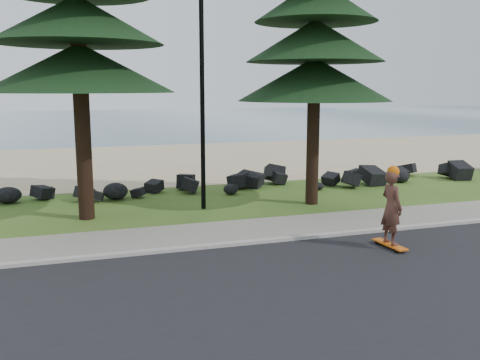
{
  "coord_description": "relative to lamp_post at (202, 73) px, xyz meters",
  "views": [
    {
      "loc": [
        -3.98,
        -12.55,
        3.71
      ],
      "look_at": [
        0.14,
        0.0,
        1.42
      ],
      "focal_mm": 40.0,
      "sensor_mm": 36.0,
      "label": 1
    }
  ],
  "objects": [
    {
      "name": "ground",
      "position": [
        0.0,
        -3.2,
        -4.13
      ],
      "size": [
        160.0,
        160.0,
        0.0
      ],
      "primitive_type": "plane",
      "color": "#33581B",
      "rests_on": "ground"
    },
    {
      "name": "beach_sand",
      "position": [
        0.0,
        11.3,
        -4.13
      ],
      "size": [
        160.0,
        15.0,
        0.01
      ],
      "primitive_type": "cube",
      "color": "tan",
      "rests_on": "ground"
    },
    {
      "name": "lamp_post",
      "position": [
        0.0,
        0.0,
        0.0
      ],
      "size": [
        0.25,
        0.14,
        8.14
      ],
      "color": "black",
      "rests_on": "ground"
    },
    {
      "name": "kerb",
      "position": [
        0.0,
        -4.1,
        -4.08
      ],
      "size": [
        160.0,
        0.2,
        0.1
      ],
      "primitive_type": "cube",
      "color": "#AAA599",
      "rests_on": "ground"
    },
    {
      "name": "sidewalk",
      "position": [
        0.0,
        -3.0,
        -4.09
      ],
      "size": [
        160.0,
        2.0,
        0.08
      ],
      "primitive_type": "cube",
      "color": "gray",
      "rests_on": "ground"
    },
    {
      "name": "skateboarder",
      "position": [
        3.09,
        -5.42,
        -3.16
      ],
      "size": [
        0.46,
        1.06,
        1.94
      ],
      "rotation": [
        0.0,
        0.0,
        1.64
      ],
      "color": "#D3590C",
      "rests_on": "ground"
    },
    {
      "name": "ocean",
      "position": [
        0.0,
        47.8,
        -4.13
      ],
      "size": [
        160.0,
        58.0,
        0.01
      ],
      "primitive_type": "cube",
      "color": "#3C5E72",
      "rests_on": "ground"
    },
    {
      "name": "seawall_boulders",
      "position": [
        0.0,
        2.4,
        -4.13
      ],
      "size": [
        60.0,
        2.4,
        1.1
      ],
      "primitive_type": null,
      "color": "black",
      "rests_on": "ground"
    },
    {
      "name": "road",
      "position": [
        0.0,
        -7.7,
        -4.12
      ],
      "size": [
        160.0,
        7.0,
        0.02
      ],
      "primitive_type": "cube",
      "color": "black",
      "rests_on": "ground"
    }
  ]
}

